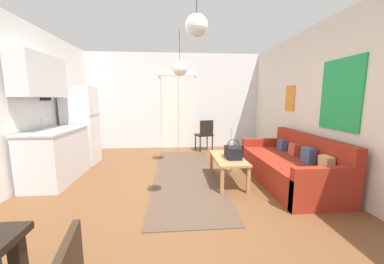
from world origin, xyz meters
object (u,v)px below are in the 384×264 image
at_px(pendant_lamp_far, 180,68).
at_px(handbag, 233,152).
at_px(couch, 291,167).
at_px(pendant_lamp_near, 197,26).
at_px(bamboo_vase, 231,149).
at_px(coffee_table, 228,160).
at_px(accent_chair, 205,134).
at_px(refrigerator, 81,125).

bearing_deg(pendant_lamp_far, handbag, -43.89).
xyz_separation_m(couch, pendant_lamp_near, (-1.75, -1.10, 1.91)).
xyz_separation_m(couch, handbag, (-1.03, 0.01, 0.28)).
bearing_deg(couch, bamboo_vase, 171.38).
height_order(bamboo_vase, handbag, bamboo_vase).
relative_size(coffee_table, accent_chair, 1.20).
bearing_deg(pendant_lamp_near, pendant_lamp_far, 93.66).
bearing_deg(pendant_lamp_near, refrigerator, 131.32).
relative_size(couch, bamboo_vase, 4.35).
xyz_separation_m(coffee_table, accent_chair, (-0.08, 2.28, 0.10)).
bearing_deg(pendant_lamp_near, accent_chair, 80.35).
height_order(accent_chair, pendant_lamp_near, pendant_lamp_near).
xyz_separation_m(couch, pendant_lamp_far, (-1.88, 0.83, 1.74)).
distance_m(couch, bamboo_vase, 1.08).
bearing_deg(handbag, pendant_lamp_far, 136.11).
distance_m(couch, refrigerator, 4.35).
relative_size(bamboo_vase, handbag, 1.43).
relative_size(accent_chair, pendant_lamp_far, 1.02).
distance_m(accent_chair, pendant_lamp_far, 2.28).
height_order(bamboo_vase, pendant_lamp_far, pendant_lamp_far).
height_order(bamboo_vase, refrigerator, refrigerator).
bearing_deg(pendant_lamp_far, pendant_lamp_near, -86.34).
height_order(refrigerator, pendant_lamp_near, pendant_lamp_near).
distance_m(bamboo_vase, pendant_lamp_near, 2.16).
distance_m(refrigerator, pendant_lamp_near, 3.71).
distance_m(couch, pendant_lamp_near, 2.81).
bearing_deg(handbag, pendant_lamp_near, -123.31).
relative_size(couch, handbag, 6.25).
bearing_deg(pendant_lamp_far, refrigerator, 162.78).
distance_m(refrigerator, accent_chair, 3.03).
bearing_deg(handbag, accent_chair, 93.37).
bearing_deg(refrigerator, coffee_table, -25.46).
bearing_deg(coffee_table, bamboo_vase, 45.19).
xyz_separation_m(couch, coffee_table, (-1.09, 0.10, 0.12)).
bearing_deg(coffee_table, accent_chair, 91.96).
height_order(refrigerator, accent_chair, refrigerator).
relative_size(accent_chair, pendant_lamp_near, 1.34).
bearing_deg(accent_chair, coffee_table, 75.90).
bearing_deg(refrigerator, accent_chair, 16.85).
xyz_separation_m(handbag, accent_chair, (-0.14, 2.36, -0.06)).
relative_size(couch, coffee_table, 2.01).
bearing_deg(couch, handbag, 179.34).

